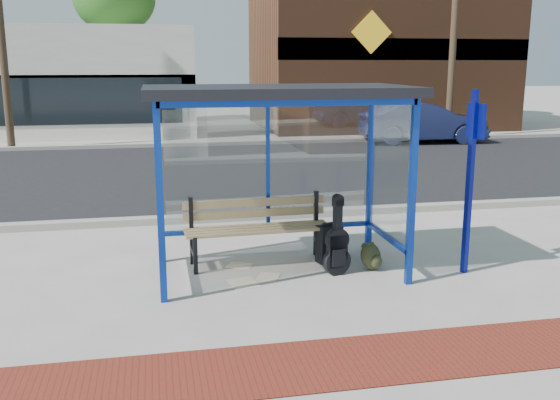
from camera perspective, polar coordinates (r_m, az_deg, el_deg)
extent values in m
plane|color=#B2ADA0|center=(8.27, -0.13, -6.62)|extent=(120.00, 120.00, 0.00)
cube|color=maroon|center=(5.94, 4.97, -14.60)|extent=(60.00, 1.00, 0.01)
cube|color=gray|center=(11.00, -3.11, -1.48)|extent=(60.00, 0.25, 0.12)
cube|color=black|center=(15.97, -5.79, 2.64)|extent=(60.00, 10.00, 0.00)
cube|color=gray|center=(20.99, -7.21, 5.11)|extent=(60.00, 0.25, 0.12)
cube|color=#B2ADA0|center=(22.88, -7.57, 5.56)|extent=(60.00, 4.00, 0.01)
cube|color=#0D2F99|center=(7.09, -10.90, -0.43)|extent=(0.08, 0.08, 2.30)
cube|color=#0D2F99|center=(7.71, 11.98, 0.56)|extent=(0.08, 0.08, 2.30)
cube|color=#0D2F99|center=(8.56, -11.04, 1.76)|extent=(0.08, 0.08, 2.30)
cube|color=#0D2F99|center=(9.08, 8.25, 2.47)|extent=(0.08, 0.08, 2.30)
cube|color=#0D2F99|center=(8.57, -1.14, 9.49)|extent=(3.00, 0.08, 0.08)
cube|color=#0D2F99|center=(7.10, 1.06, 8.88)|extent=(3.00, 0.08, 0.08)
cube|color=#0D2F99|center=(7.68, -11.32, 8.91)|extent=(0.08, 1.50, 0.08)
cube|color=#0D2F99|center=(8.26, 10.25, 9.18)|extent=(0.08, 1.50, 0.08)
cube|color=#0D2F99|center=(8.86, -1.09, -2.62)|extent=(3.00, 0.08, 0.06)
cube|color=#0D2F99|center=(8.00, -10.76, -4.49)|extent=(0.08, 1.50, 0.06)
cube|color=#0D2F99|center=(8.56, 9.77, -3.34)|extent=(0.08, 1.50, 0.06)
cube|color=#0D2F99|center=(8.66, -1.12, 3.46)|extent=(0.05, 0.05, 1.90)
cube|color=silver|center=(8.67, -1.12, 3.20)|extent=(2.84, 0.01, 1.82)
cube|color=silver|center=(7.79, -11.03, 1.92)|extent=(0.02, 1.34, 1.82)
cube|color=silver|center=(8.36, 10.00, 2.67)|extent=(0.02, 1.34, 1.82)
cube|color=black|center=(7.83, -0.14, 9.94)|extent=(3.30, 1.80, 0.12)
cube|color=#59331E|center=(27.85, 8.79, 13.32)|extent=(10.00, 7.00, 6.40)
cube|color=black|center=(24.64, 11.62, 13.35)|extent=(10.00, 0.10, 0.80)
cube|color=yellow|center=(24.03, 8.37, 14.93)|extent=(1.56, 0.06, 1.56)
cylinder|color=#4C3826|center=(29.70, -14.60, 11.66)|extent=(0.36, 0.36, 5.00)
cylinder|color=#4C3826|center=(32.82, 14.15, 11.72)|extent=(0.36, 0.36, 5.00)
ellipsoid|color=#214D16|center=(32.94, 14.44, 16.94)|extent=(3.60, 3.60, 3.06)
cylinder|color=#4C3826|center=(21.57, -24.24, 14.83)|extent=(0.24, 0.24, 8.00)
cylinder|color=#4C3826|center=(23.59, 15.64, 15.15)|extent=(0.24, 0.24, 8.00)
cube|color=black|center=(8.20, -7.74, -5.07)|extent=(0.06, 0.06, 0.50)
cube|color=black|center=(8.55, -8.10, -2.82)|extent=(0.06, 0.06, 0.94)
cube|color=black|center=(8.41, -7.90, -4.64)|extent=(0.07, 0.45, 0.06)
cube|color=black|center=(8.55, 4.12, -4.26)|extent=(0.06, 0.06, 0.50)
cube|color=black|center=(8.89, 3.29, -2.13)|extent=(0.06, 0.06, 0.94)
cube|color=black|center=(8.75, 3.69, -3.87)|extent=(0.07, 0.45, 0.06)
cube|color=tan|center=(8.30, -1.74, -2.98)|extent=(1.99, 0.18, 0.04)
cube|color=tan|center=(8.41, -1.91, -2.77)|extent=(1.99, 0.18, 0.04)
cube|color=tan|center=(8.52, -2.08, -2.56)|extent=(1.99, 0.18, 0.04)
cube|color=tan|center=(8.64, -2.25, -2.36)|extent=(1.99, 0.18, 0.04)
cube|color=tan|center=(8.64, -2.31, -1.22)|extent=(1.98, 0.11, 0.11)
cube|color=tan|center=(8.61, -2.32, -0.22)|extent=(1.98, 0.11, 0.11)
cylinder|color=black|center=(8.16, 5.21, -5.58)|extent=(0.38, 0.19, 0.37)
cylinder|color=black|center=(8.08, 5.25, -3.63)|extent=(0.32, 0.17, 0.31)
cube|color=black|center=(8.12, 5.23, -4.64)|extent=(0.28, 0.16, 0.44)
cube|color=black|center=(8.00, 5.29, -1.58)|extent=(0.11, 0.11, 0.44)
cube|color=black|center=(7.96, 5.32, -0.23)|extent=(0.15, 0.12, 0.09)
cube|color=black|center=(8.61, 4.52, -4.02)|extent=(0.37, 0.28, 0.52)
cylinder|color=black|center=(8.62, 3.79, -5.68)|extent=(0.09, 0.19, 0.05)
cylinder|color=black|center=(8.74, 5.18, -5.45)|extent=(0.09, 0.19, 0.05)
cube|color=black|center=(8.53, 4.55, -2.17)|extent=(0.21, 0.09, 0.04)
cube|color=black|center=(8.52, 4.89, -4.11)|extent=(0.26, 0.08, 0.28)
ellipsoid|color=#2A2D19|center=(8.42, 8.30, -5.11)|extent=(0.37, 0.32, 0.36)
ellipsoid|color=#2A2D19|center=(8.37, 8.80, -5.61)|extent=(0.21, 0.18, 0.19)
cube|color=#2A2D19|center=(8.39, 8.24, -3.97)|extent=(0.11, 0.08, 0.03)
cube|color=navy|center=(8.34, 16.93, 1.46)|extent=(0.09, 0.09, 2.38)
cube|color=navy|center=(8.26, 17.49, 6.90)|extent=(0.12, 0.29, 0.45)
cube|color=white|center=(7.88, -3.35, -7.60)|extent=(0.39, 0.46, 0.01)
cube|color=white|center=(8.09, -1.10, -7.06)|extent=(0.39, 0.42, 0.01)
cube|color=white|center=(8.53, -3.72, -6.03)|extent=(0.42, 0.39, 0.01)
imported|color=#1B224C|center=(22.09, 12.93, 6.93)|extent=(4.33, 1.73, 1.40)
cylinder|color=#A51C0B|center=(24.69, 17.69, 6.22)|extent=(0.18, 0.18, 0.55)
sphere|color=#A51C0B|center=(24.67, 17.74, 6.92)|extent=(0.20, 0.20, 0.20)
cylinder|color=#A51C0B|center=(24.69, 17.71, 6.43)|extent=(0.30, 0.10, 0.09)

